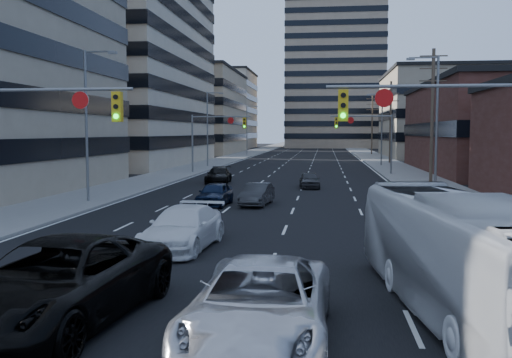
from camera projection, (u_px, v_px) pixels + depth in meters
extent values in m
plane|color=black|center=(169.00, 319.00, 12.91)|extent=(400.00, 400.00, 0.00)
cube|color=black|center=(311.00, 149.00, 141.54)|extent=(18.00, 300.00, 0.02)
cube|color=slate|center=(265.00, 149.00, 142.91)|extent=(5.00, 300.00, 0.15)
cube|color=slate|center=(357.00, 149.00, 140.16)|extent=(5.00, 300.00, 0.15)
cube|color=#ADA089|center=(91.00, 57.00, 74.35)|extent=(26.00, 34.00, 28.00)
cube|color=gray|center=(187.00, 113.00, 114.06)|extent=(20.00, 30.00, 16.00)
cube|color=gray|center=(453.00, 116.00, 96.43)|extent=(22.00, 28.00, 14.00)
cube|color=gray|center=(335.00, 43.00, 158.24)|extent=(26.00, 26.00, 58.00)
cube|color=#ADA089|center=(208.00, 111.00, 153.95)|extent=(24.00, 24.00, 20.00)
cube|color=gray|center=(444.00, 125.00, 137.23)|extent=(22.00, 22.00, 12.00)
cylinder|color=slate|center=(48.00, 90.00, 21.15)|extent=(6.50, 0.12, 0.12)
cube|color=gold|center=(117.00, 107.00, 20.89)|extent=(0.35, 0.28, 1.10)
cylinder|color=black|center=(116.00, 97.00, 20.70)|extent=(0.18, 0.06, 0.18)
cylinder|color=black|center=(116.00, 107.00, 20.73)|extent=(0.18, 0.06, 0.18)
cylinder|color=#0CE526|center=(116.00, 116.00, 20.76)|extent=(0.18, 0.06, 0.18)
cylinder|color=white|center=(80.00, 100.00, 21.01)|extent=(0.64, 0.06, 0.64)
cylinder|color=slate|center=(421.00, 86.00, 19.54)|extent=(6.50, 0.12, 0.12)
cube|color=gold|center=(343.00, 106.00, 19.91)|extent=(0.35, 0.28, 1.10)
cylinder|color=black|center=(343.00, 95.00, 19.73)|extent=(0.18, 0.06, 0.18)
cylinder|color=black|center=(343.00, 105.00, 19.75)|extent=(0.18, 0.06, 0.18)
cylinder|color=#0CE526|center=(343.00, 115.00, 19.78)|extent=(0.18, 0.06, 0.18)
cylinder|color=white|center=(384.00, 98.00, 19.70)|extent=(0.64, 0.06, 0.64)
cylinder|color=slate|center=(192.00, 144.00, 58.38)|extent=(0.18, 0.18, 6.00)
cylinder|color=slate|center=(221.00, 117.00, 57.79)|extent=(6.00, 0.12, 0.12)
cube|color=gold|center=(245.00, 123.00, 57.56)|extent=(0.35, 0.28, 1.10)
cylinder|color=black|center=(244.00, 120.00, 57.37)|extent=(0.18, 0.06, 0.18)
cylinder|color=black|center=(244.00, 123.00, 57.40)|extent=(0.18, 0.06, 0.18)
cylinder|color=#0CE526|center=(244.00, 126.00, 57.43)|extent=(0.18, 0.06, 0.18)
cylinder|color=white|center=(231.00, 121.00, 57.68)|extent=(0.64, 0.06, 0.64)
cylinder|color=slate|center=(391.00, 145.00, 56.00)|extent=(0.18, 0.18, 6.00)
cylinder|color=slate|center=(361.00, 116.00, 56.12)|extent=(6.00, 0.12, 0.12)
cube|color=gold|center=(336.00, 123.00, 56.46)|extent=(0.35, 0.28, 1.10)
cylinder|color=black|center=(336.00, 119.00, 56.28)|extent=(0.18, 0.06, 0.18)
cylinder|color=black|center=(336.00, 123.00, 56.31)|extent=(0.18, 0.06, 0.18)
cylinder|color=#0CE526|center=(336.00, 126.00, 56.33)|extent=(0.18, 0.06, 0.18)
cylinder|color=white|center=(351.00, 120.00, 56.25)|extent=(0.64, 0.06, 0.64)
cylinder|color=#4C3D2D|center=(432.00, 117.00, 46.62)|extent=(0.28, 0.28, 11.00)
cube|color=#4C3D2D|center=(434.00, 56.00, 46.22)|extent=(2.20, 0.10, 0.10)
cube|color=#4C3D2D|center=(433.00, 68.00, 46.30)|extent=(2.20, 0.10, 0.10)
cube|color=#4C3D2D|center=(433.00, 81.00, 46.39)|extent=(2.20, 0.10, 0.10)
cylinder|color=#4C3D2D|center=(390.00, 123.00, 76.31)|extent=(0.28, 0.28, 11.00)
cube|color=#4C3D2D|center=(391.00, 86.00, 75.91)|extent=(2.20, 0.10, 0.10)
cube|color=#4C3D2D|center=(391.00, 93.00, 75.99)|extent=(2.20, 0.10, 0.10)
cube|color=#4C3D2D|center=(391.00, 101.00, 76.07)|extent=(2.20, 0.10, 0.10)
cylinder|color=#4C3D2D|center=(372.00, 125.00, 105.99)|extent=(0.28, 0.28, 11.00)
cube|color=#4C3D2D|center=(372.00, 99.00, 105.59)|extent=(2.20, 0.10, 0.10)
cube|color=#4C3D2D|center=(372.00, 104.00, 105.67)|extent=(2.20, 0.10, 0.10)
cube|color=#4C3D2D|center=(372.00, 110.00, 105.76)|extent=(2.20, 0.10, 0.10)
cylinder|color=slate|center=(86.00, 127.00, 33.58)|extent=(0.16, 0.16, 9.00)
cylinder|color=slate|center=(99.00, 52.00, 33.11)|extent=(1.80, 0.10, 0.10)
cube|color=slate|center=(113.00, 53.00, 33.02)|extent=(0.50, 0.22, 0.14)
cylinder|color=slate|center=(207.00, 130.00, 68.21)|extent=(0.16, 0.16, 9.00)
cylinder|color=slate|center=(215.00, 93.00, 67.74)|extent=(1.80, 0.10, 0.10)
cube|color=slate|center=(221.00, 93.00, 67.66)|extent=(0.50, 0.22, 0.14)
cylinder|color=slate|center=(247.00, 131.00, 102.84)|extent=(0.16, 0.16, 9.00)
cylinder|color=slate|center=(252.00, 106.00, 102.38)|extent=(1.80, 0.10, 0.10)
cube|color=slate|center=(256.00, 107.00, 102.29)|extent=(0.50, 0.22, 0.14)
cylinder|color=slate|center=(437.00, 128.00, 36.02)|extent=(0.16, 0.16, 9.00)
cylinder|color=slate|center=(424.00, 58.00, 35.77)|extent=(1.80, 0.10, 0.10)
cube|color=slate|center=(411.00, 59.00, 35.87)|extent=(0.50, 0.22, 0.14)
cylinder|color=slate|center=(382.00, 130.00, 70.66)|extent=(0.16, 0.16, 9.00)
cylinder|color=slate|center=(375.00, 94.00, 70.40)|extent=(1.80, 0.10, 0.10)
cube|color=slate|center=(368.00, 95.00, 70.51)|extent=(0.50, 0.22, 0.14)
imported|color=black|center=(57.00, 283.00, 12.47)|extent=(3.79, 7.00, 1.86)
imported|color=white|center=(183.00, 228.00, 20.63)|extent=(2.52, 5.37, 1.52)
imported|color=silver|center=(260.00, 305.00, 11.26)|extent=(2.81, 5.92, 1.63)
imported|color=silver|center=(461.00, 255.00, 13.05)|extent=(3.69, 10.37, 2.83)
imported|color=black|center=(215.00, 194.00, 32.73)|extent=(1.81, 4.07, 1.36)
imported|color=#2D2D2F|center=(257.00, 194.00, 32.86)|extent=(1.74, 4.01, 1.28)
imported|color=black|center=(219.00, 175.00, 46.99)|extent=(2.12, 4.69, 1.33)
imported|color=#333336|center=(309.00, 180.00, 43.13)|extent=(1.74, 3.74, 1.24)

